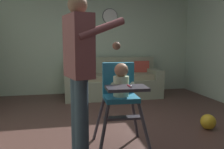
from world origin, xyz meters
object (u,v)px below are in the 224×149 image
Objects in this scene: high_chair at (121,89)px; adult_standing at (79,69)px; toy_ball at (208,122)px; couch at (112,82)px; wall_clock at (110,16)px.

adult_standing is (-0.45, -0.12, 0.25)m from high_chair.
toy_ball is at bearing 105.80° from high_chair.
adult_standing is 2.01m from toy_ball.
high_chair is at bearing -9.81° from couch.
wall_clock is (-0.84, 2.71, 1.70)m from toy_ball.
high_chair is 0.59× the size of adult_standing.
adult_standing is at bearing -166.16° from toy_ball.
wall_clock reaches higher than high_chair.
wall_clock is at bearing 58.08° from adult_standing.
high_chair is (-0.44, -2.55, 0.35)m from couch.
high_chair is 3.27m from wall_clock.
adult_standing reaches higher than high_chair.
adult_standing is (-0.90, -2.67, 0.60)m from couch.
adult_standing is at bearing -18.52° from couch.
couch is at bearing 56.18° from adult_standing.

